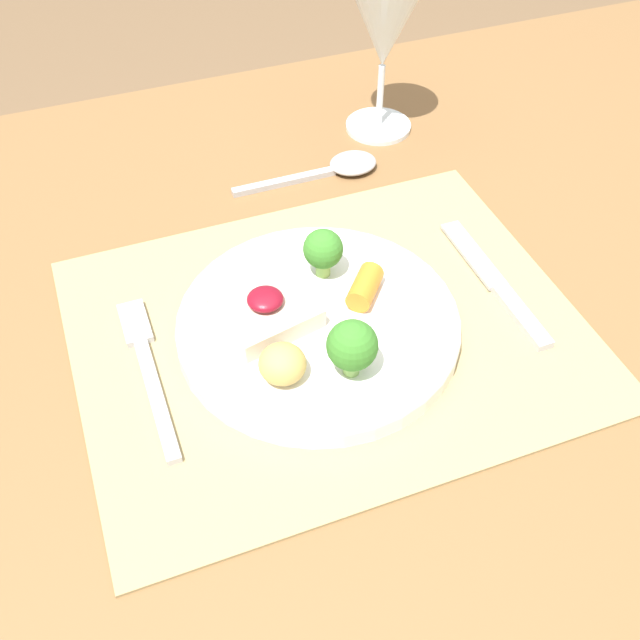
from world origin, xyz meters
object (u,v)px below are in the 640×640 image
Objects in this scene: knife at (500,289)px; spoon at (341,166)px; dinner_plate at (318,325)px; fork at (147,364)px; wine_glass_near at (384,30)px.

spoon is at bearing 104.87° from knife.
knife is at bearing -71.27° from spoon.
dinner_plate is 1.49× the size of spoon.
wine_glass_near is at bearing 37.47° from fork.
knife is 0.25m from spoon.
dinner_plate reaches higher than knife.
fork is (-0.15, 0.02, -0.01)m from dinner_plate.
fork is at bearing -138.18° from spoon.
wine_glass_near is at bearing 57.40° from dinner_plate.
spoon is (-0.07, 0.24, 0.00)m from knife.
knife is 1.08× the size of spoon.
spoon is at bearing 36.74° from fork.
knife reaches higher than fork.
spoon is 0.95× the size of wine_glass_near.
knife is at bearing -6.54° from fork.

